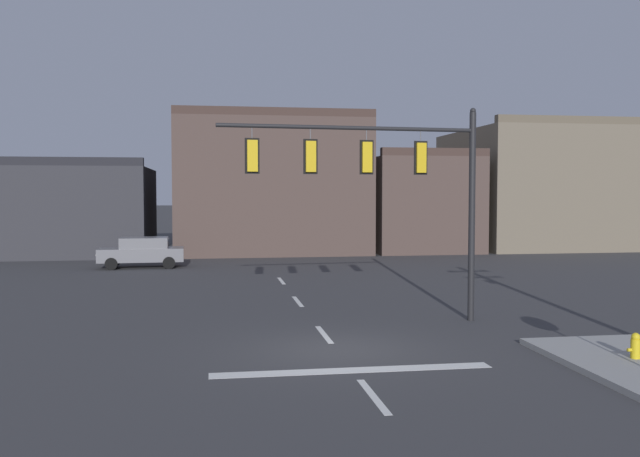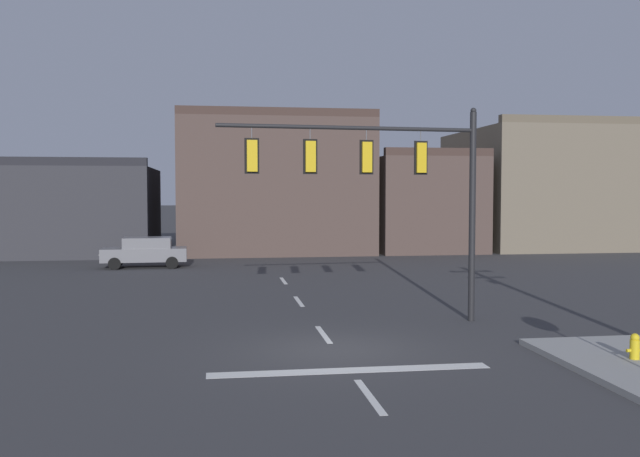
{
  "view_description": "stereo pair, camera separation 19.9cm",
  "coord_description": "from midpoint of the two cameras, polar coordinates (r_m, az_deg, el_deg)",
  "views": [
    {
      "loc": [
        -3.12,
        -17.13,
        4.0
      ],
      "look_at": [
        0.16,
        3.74,
        2.9
      ],
      "focal_mm": 39.08,
      "sensor_mm": 36.0,
      "label": 1
    },
    {
      "loc": [
        -2.92,
        -17.16,
        4.0
      ],
      "look_at": [
        0.16,
        3.74,
        2.9
      ],
      "focal_mm": 39.08,
      "sensor_mm": 36.0,
      "label": 2
    }
  ],
  "objects": [
    {
      "name": "building_row",
      "position": [
        49.27,
        3.26,
        2.83
      ],
      "size": [
        44.96,
        12.79,
        9.16
      ],
      "color": "#2D2D33",
      "rests_on": "ground"
    },
    {
      "name": "car_lot_nearside",
      "position": [
        38.06,
        -13.97,
        -1.84
      ],
      "size": [
        4.51,
        2.04,
        1.61
      ],
      "color": "slate",
      "rests_on": "ground"
    },
    {
      "name": "fire_hydrant",
      "position": [
        17.89,
        24.66,
        -9.13
      ],
      "size": [
        0.4,
        0.3,
        0.75
      ],
      "color": "gold",
      "rests_on": "ground"
    },
    {
      "name": "ground_plane",
      "position": [
        17.87,
        1.59,
        -9.95
      ],
      "size": [
        400.0,
        400.0,
        0.0
      ],
      "primitive_type": "plane",
      "color": "#353538"
    },
    {
      "name": "stop_bar_paint",
      "position": [
        15.95,
        2.86,
        -11.52
      ],
      "size": [
        6.4,
        0.5,
        0.01
      ],
      "primitive_type": "cube",
      "color": "silver",
      "rests_on": "ground"
    },
    {
      "name": "lane_centreline",
      "position": [
        19.79,
        0.58,
        -8.66
      ],
      "size": [
        0.16,
        26.4,
        0.01
      ],
      "color": "silver",
      "rests_on": "ground"
    },
    {
      "name": "signal_mast_near_side",
      "position": [
        21.0,
        5.73,
        4.55
      ],
      "size": [
        7.94,
        0.74,
        6.59
      ],
      "color": "black",
      "rests_on": "ground"
    }
  ]
}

